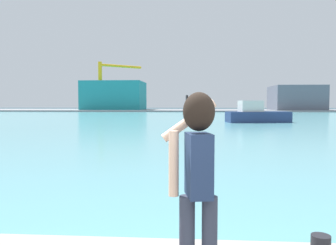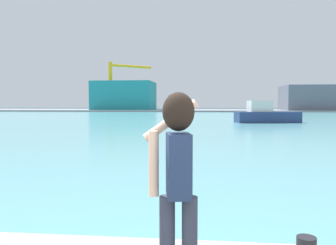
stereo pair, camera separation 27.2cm
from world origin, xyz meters
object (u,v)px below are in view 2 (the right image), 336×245
(person_photographer, at_px, (177,169))
(port_crane, at_px, (117,79))
(warehouse_left, at_px, (125,96))
(warehouse_right, at_px, (307,98))
(boat_moored_2, at_px, (266,115))

(person_photographer, xyz_separation_m, port_crane, (-23.12, 89.10, 6.91))
(warehouse_left, distance_m, warehouse_right, 48.59)
(warehouse_left, relative_size, warehouse_right, 1.29)
(warehouse_right, distance_m, port_crane, 50.06)
(warehouse_left, bearing_deg, warehouse_right, -2.26)
(warehouse_left, bearing_deg, boat_moored_2, -62.54)
(boat_moored_2, distance_m, warehouse_right, 57.22)
(person_photographer, distance_m, port_crane, 92.31)
(warehouse_right, bearing_deg, warehouse_left, 177.74)
(boat_moored_2, bearing_deg, warehouse_right, 59.99)
(warehouse_left, xyz_separation_m, port_crane, (-1.25, -3.07, 4.31))
(boat_moored_2, height_order, warehouse_left, warehouse_left)
(boat_moored_2, relative_size, warehouse_left, 0.45)
(person_photographer, height_order, warehouse_left, warehouse_left)
(warehouse_left, bearing_deg, port_crane, -112.13)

